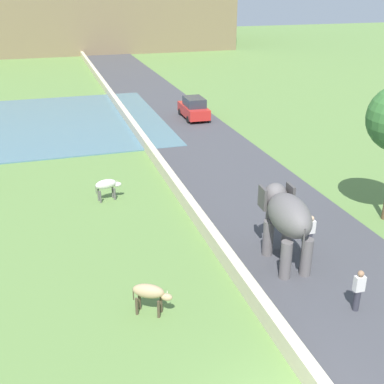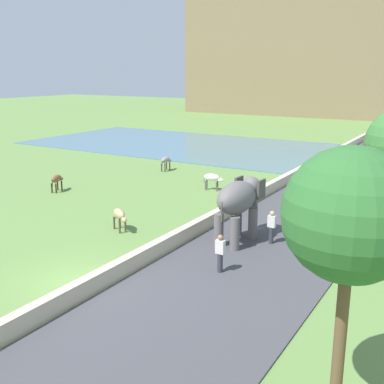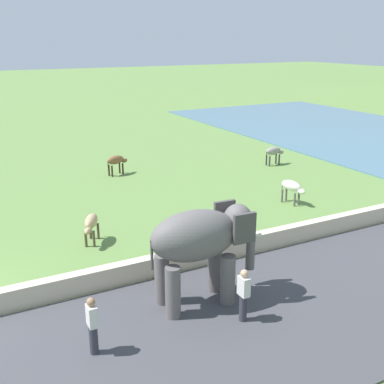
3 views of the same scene
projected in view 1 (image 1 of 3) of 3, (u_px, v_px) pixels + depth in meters
road_surface at (214, 157)px, 31.38m from camera, size 7.00×120.00×0.06m
barrier_wall at (164, 169)px, 28.47m from camera, size 0.40×110.00×0.71m
elephant at (286, 217)px, 18.89m from camera, size 1.54×3.50×2.99m
person_beside_elephant at (310, 232)px, 20.20m from camera, size 0.36×0.22×1.63m
person_trailing at (358, 290)px, 16.45m from camera, size 0.36×0.22×1.63m
car_red at (194, 108)px, 39.71m from camera, size 1.86×4.03×1.80m
cow_white at (107, 185)px, 24.95m from camera, size 1.42×0.65×1.15m
cow_tan at (150, 293)px, 16.36m from camera, size 1.37×0.97×1.15m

